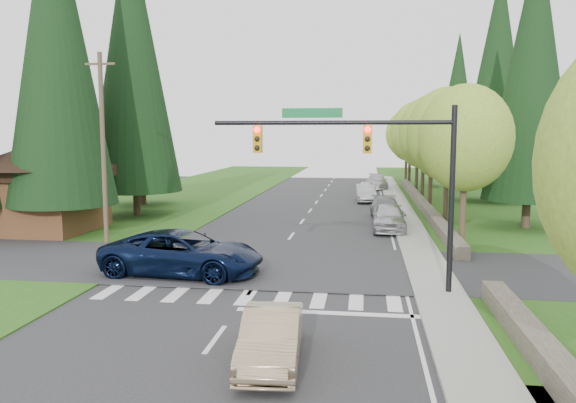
% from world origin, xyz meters
% --- Properties ---
extents(ground, '(120.00, 120.00, 0.00)m').
position_xyz_m(ground, '(0.00, 0.00, 0.00)').
color(ground, '#28282B').
rests_on(ground, ground).
extents(grass_east, '(14.00, 110.00, 0.06)m').
position_xyz_m(grass_east, '(13.00, 20.00, 0.03)').
color(grass_east, '#235617').
rests_on(grass_east, ground).
extents(grass_west, '(14.00, 110.00, 0.06)m').
position_xyz_m(grass_west, '(-13.00, 20.00, 0.03)').
color(grass_west, '#235617').
rests_on(grass_west, ground).
extents(cross_street, '(120.00, 8.00, 0.10)m').
position_xyz_m(cross_street, '(0.00, 8.00, 0.00)').
color(cross_street, '#28282B').
rests_on(cross_street, ground).
extents(sidewalk_east, '(1.80, 80.00, 0.13)m').
position_xyz_m(sidewalk_east, '(6.90, 22.00, 0.07)').
color(sidewalk_east, gray).
rests_on(sidewalk_east, ground).
extents(curb_east, '(0.20, 80.00, 0.13)m').
position_xyz_m(curb_east, '(6.05, 22.00, 0.07)').
color(curb_east, gray).
rests_on(curb_east, ground).
extents(stone_wall_south, '(0.70, 14.00, 0.70)m').
position_xyz_m(stone_wall_south, '(8.60, -3.00, 0.35)').
color(stone_wall_south, '#4C4438').
rests_on(stone_wall_south, ground).
extents(stone_wall_north, '(0.70, 40.00, 0.70)m').
position_xyz_m(stone_wall_north, '(8.60, 30.00, 0.35)').
color(stone_wall_north, '#4C4438').
rests_on(stone_wall_north, ground).
extents(traffic_signal, '(8.70, 0.37, 6.80)m').
position_xyz_m(traffic_signal, '(4.37, 4.50, 4.98)').
color(traffic_signal, black).
rests_on(traffic_signal, ground).
extents(brown_building, '(8.40, 8.40, 5.40)m').
position_xyz_m(brown_building, '(-15.00, 15.00, 3.14)').
color(brown_building, '#4C2D19').
rests_on(brown_building, ground).
extents(utility_pole, '(1.60, 0.24, 10.00)m').
position_xyz_m(utility_pole, '(-9.50, 12.00, 5.14)').
color(utility_pole, '#473828').
rests_on(utility_pole, ground).
extents(decid_tree_0, '(4.80, 4.80, 8.37)m').
position_xyz_m(decid_tree_0, '(9.20, 14.00, 5.60)').
color(decid_tree_0, '#38281C').
rests_on(decid_tree_0, ground).
extents(decid_tree_1, '(5.20, 5.20, 8.80)m').
position_xyz_m(decid_tree_1, '(9.30, 21.00, 5.80)').
color(decid_tree_1, '#38281C').
rests_on(decid_tree_1, ground).
extents(decid_tree_2, '(5.00, 5.00, 8.82)m').
position_xyz_m(decid_tree_2, '(9.10, 28.00, 5.93)').
color(decid_tree_2, '#38281C').
rests_on(decid_tree_2, ground).
extents(decid_tree_3, '(5.00, 5.00, 8.55)m').
position_xyz_m(decid_tree_3, '(9.20, 35.00, 5.66)').
color(decid_tree_3, '#38281C').
rests_on(decid_tree_3, ground).
extents(decid_tree_4, '(5.40, 5.40, 9.18)m').
position_xyz_m(decid_tree_4, '(9.30, 42.00, 6.06)').
color(decid_tree_4, '#38281C').
rests_on(decid_tree_4, ground).
extents(decid_tree_5, '(4.80, 4.80, 8.30)m').
position_xyz_m(decid_tree_5, '(9.10, 49.00, 5.53)').
color(decid_tree_5, '#38281C').
rests_on(decid_tree_5, ground).
extents(decid_tree_6, '(5.20, 5.20, 8.86)m').
position_xyz_m(decid_tree_6, '(9.20, 56.00, 5.86)').
color(decid_tree_6, '#38281C').
rests_on(decid_tree_6, ground).
extents(conifer_w_a, '(6.12, 6.12, 19.80)m').
position_xyz_m(conifer_w_a, '(-13.00, 14.00, 10.79)').
color(conifer_w_a, '#38281C').
rests_on(conifer_w_a, ground).
extents(conifer_w_b, '(5.44, 5.44, 17.80)m').
position_xyz_m(conifer_w_b, '(-16.00, 18.00, 9.79)').
color(conifer_w_b, '#38281C').
rests_on(conifer_w_b, ground).
extents(conifer_w_c, '(6.46, 6.46, 20.80)m').
position_xyz_m(conifer_w_c, '(-12.00, 22.00, 11.29)').
color(conifer_w_c, '#38281C').
rests_on(conifer_w_c, ground).
extents(conifer_w_e, '(5.78, 5.78, 18.80)m').
position_xyz_m(conifer_w_e, '(-14.00, 28.00, 10.29)').
color(conifer_w_e, '#38281C').
rests_on(conifer_w_e, ground).
extents(conifer_e_a, '(5.44, 5.44, 17.80)m').
position_xyz_m(conifer_e_a, '(14.00, 20.00, 9.79)').
color(conifer_e_a, '#38281C').
rests_on(conifer_e_a, ground).
extents(conifer_e_b, '(6.12, 6.12, 19.80)m').
position_xyz_m(conifer_e_b, '(15.00, 34.00, 10.79)').
color(conifer_e_b, '#38281C').
rests_on(conifer_e_b, ground).
extents(conifer_e_c, '(5.10, 5.10, 16.80)m').
position_xyz_m(conifer_e_c, '(14.00, 48.00, 9.29)').
color(conifer_e_c, '#38281C').
rests_on(conifer_e_c, ground).
extents(sedan_champagne, '(1.74, 4.22, 1.36)m').
position_xyz_m(sedan_champagne, '(1.86, -2.43, 0.68)').
color(sedan_champagne, tan).
rests_on(sedan_champagne, ground).
extents(suv_navy, '(6.88, 3.65, 1.84)m').
position_xyz_m(suv_navy, '(-3.26, 6.00, 0.92)').
color(suv_navy, black).
rests_on(suv_navy, ground).
extents(parked_car_a, '(1.97, 4.86, 1.65)m').
position_xyz_m(parked_car_a, '(5.60, 18.02, 0.83)').
color(parked_car_a, '#B4B3B9').
rests_on(parked_car_a, ground).
extents(parked_car_b, '(2.26, 5.09, 1.45)m').
position_xyz_m(parked_car_b, '(5.60, 22.89, 0.73)').
color(parked_car_b, slate).
rests_on(parked_car_b, ground).
extents(parked_car_c, '(1.88, 4.64, 1.50)m').
position_xyz_m(parked_car_c, '(4.20, 32.80, 0.75)').
color(parked_car_c, '#AEADB2').
rests_on(parked_car_c, ground).
extents(parked_car_d, '(1.88, 3.92, 1.29)m').
position_xyz_m(parked_car_d, '(4.20, 39.13, 0.65)').
color(parked_car_d, silver).
rests_on(parked_car_d, ground).
extents(parked_car_e, '(2.35, 5.43, 1.56)m').
position_xyz_m(parked_car_e, '(5.39, 44.80, 0.78)').
color(parked_car_e, '#A8A7AC').
rests_on(parked_car_e, ground).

